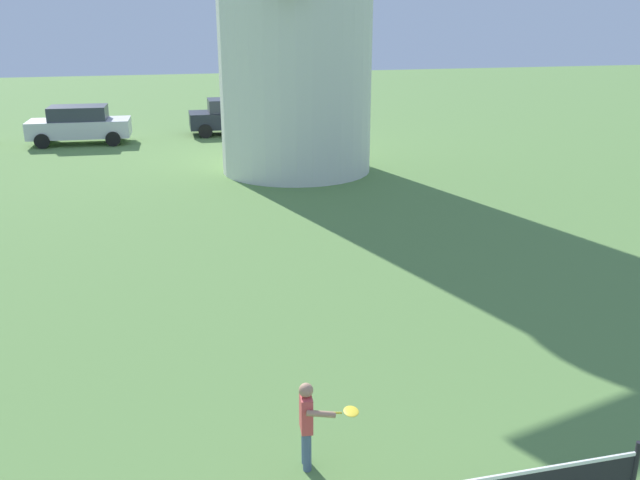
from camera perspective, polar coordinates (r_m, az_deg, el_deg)
The scene contains 3 objects.
player_far at distance 8.27m, azimuth -0.98°, elevation -14.96°, with size 0.68×0.52×1.14m.
parked_car_silver at distance 30.14m, azimuth -19.64°, elevation 9.18°, with size 4.14×2.04×1.56m.
parked_car_black at distance 31.11m, azimuth -7.34°, elevation 10.36°, with size 3.90×1.93×1.56m.
Camera 1 is at (-1.68, -2.71, 5.23)m, focal length 37.93 mm.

